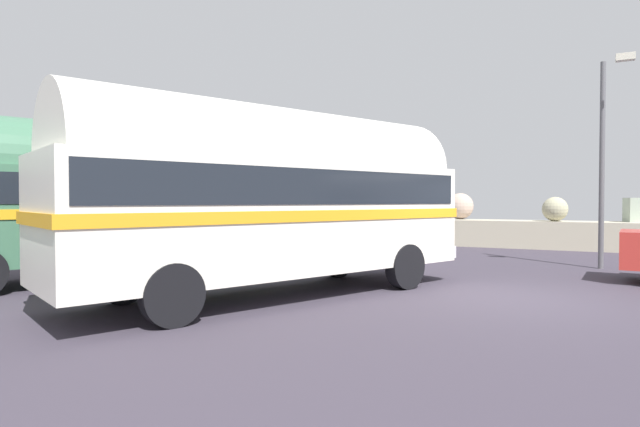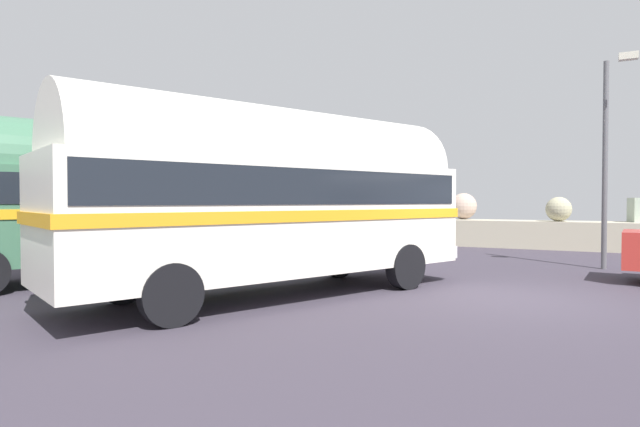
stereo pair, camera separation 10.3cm
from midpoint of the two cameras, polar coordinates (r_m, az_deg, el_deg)
ground at (r=10.75m, az=20.12°, el=-8.79°), size 32.00×26.00×0.02m
breakwater at (r=22.38m, az=24.12°, el=-1.85°), size 31.36×2.03×2.23m
vintage_coach at (r=10.19m, az=-5.31°, el=2.26°), size 5.62×8.82×3.70m
second_coach at (r=13.60m, az=-23.33°, el=1.94°), size 5.47×8.85×3.70m
lamp_post at (r=16.16m, az=28.78°, el=6.05°), size 0.77×0.88×5.71m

